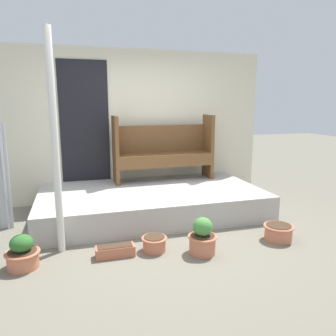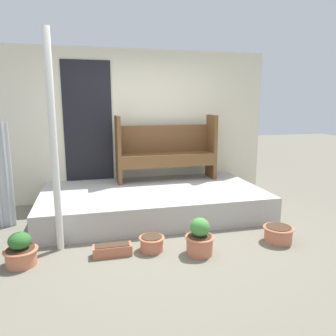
% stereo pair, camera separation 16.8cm
% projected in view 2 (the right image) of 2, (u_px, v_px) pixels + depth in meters
% --- Properties ---
extents(ground_plane, '(24.00, 24.00, 0.00)m').
position_uv_depth(ground_plane, '(161.00, 236.00, 4.26)').
color(ground_plane, '#706B5B').
extents(porch_slab, '(3.35, 1.82, 0.38)m').
position_uv_depth(porch_slab, '(153.00, 201.00, 5.11)').
color(porch_slab, '#B2AFA8').
rests_on(porch_slab, ground_plane).
extents(house_wall, '(4.55, 0.08, 2.60)m').
position_uv_depth(house_wall, '(139.00, 126.00, 5.77)').
color(house_wall, beige).
rests_on(house_wall, ground_plane).
extents(support_post, '(0.08, 0.08, 2.49)m').
position_uv_depth(support_post, '(54.00, 145.00, 3.64)').
color(support_post, silver).
rests_on(support_post, ground_plane).
extents(bench, '(1.72, 0.43, 1.11)m').
position_uv_depth(bench, '(166.00, 148.00, 5.63)').
color(bench, brown).
rests_on(bench, porch_slab).
extents(flower_pot_left, '(0.36, 0.36, 0.36)m').
position_uv_depth(flower_pot_left, '(21.00, 251.00, 3.46)').
color(flower_pot_left, '#C67251').
rests_on(flower_pot_left, ground_plane).
extents(flower_pot_middle, '(0.30, 0.30, 0.18)m').
position_uv_depth(flower_pot_middle, '(152.00, 243.00, 3.81)').
color(flower_pot_middle, '#C67251').
rests_on(flower_pot_middle, ground_plane).
extents(flower_pot_right, '(0.34, 0.34, 0.43)m').
position_uv_depth(flower_pot_right, '(200.00, 238.00, 3.71)').
color(flower_pot_right, '#C67251').
rests_on(flower_pot_right, ground_plane).
extents(flower_pot_far_right, '(0.38, 0.38, 0.20)m').
position_uv_depth(flower_pot_far_right, '(278.00, 233.00, 4.05)').
color(flower_pot_far_right, '#C67251').
rests_on(flower_pot_far_right, ground_plane).
extents(planter_box_rect, '(0.44, 0.16, 0.13)m').
position_uv_depth(planter_box_rect, '(112.00, 250.00, 3.70)').
color(planter_box_rect, '#B76647').
rests_on(planter_box_rect, ground_plane).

